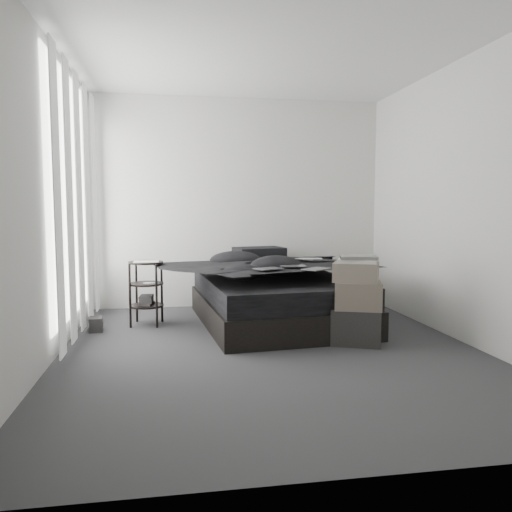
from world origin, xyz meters
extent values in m
cube|color=#343437|center=(0.00, 0.00, 0.00)|extent=(3.60, 4.20, 0.01)
cube|color=white|center=(0.00, 0.00, 2.60)|extent=(3.60, 4.20, 0.01)
cube|color=silver|center=(0.00, 2.10, 1.30)|extent=(3.60, 0.01, 2.60)
cube|color=silver|center=(0.00, -2.10, 1.30)|extent=(3.60, 0.01, 2.60)
cube|color=silver|center=(-1.80, 0.00, 1.30)|extent=(0.01, 4.20, 2.60)
cube|color=silver|center=(1.80, 0.00, 1.30)|extent=(0.01, 4.20, 2.60)
cube|color=white|center=(-1.78, 0.90, 1.35)|extent=(0.02, 2.00, 2.30)
cube|color=white|center=(-1.73, 0.90, 1.28)|extent=(0.06, 2.12, 2.48)
cube|color=black|center=(0.26, 1.02, 0.14)|extent=(1.73, 2.17, 0.28)
cube|color=black|center=(0.26, 1.02, 0.39)|extent=(1.66, 2.11, 0.22)
imported|color=black|center=(0.26, 0.97, 0.61)|extent=(1.66, 1.87, 0.24)
cube|color=black|center=(0.13, 1.80, 0.56)|extent=(0.65, 0.47, 0.14)
cube|color=black|center=(0.20, 1.79, 0.70)|extent=(0.64, 0.50, 0.13)
imported|color=silver|center=(0.62, 1.10, 0.74)|extent=(0.36, 0.27, 0.03)
cube|color=black|center=(0.06, 0.46, 0.73)|extent=(0.31, 0.27, 0.01)
cube|color=black|center=(0.34, 0.63, 0.74)|extent=(0.27, 0.20, 0.01)
cube|color=black|center=(0.50, 0.35, 0.75)|extent=(0.30, 0.29, 0.01)
cylinder|color=black|center=(-1.12, 1.16, 0.33)|extent=(0.42, 0.42, 0.67)
cube|color=white|center=(-1.11, 1.15, 0.67)|extent=(0.26, 0.19, 0.01)
cube|color=black|center=(-1.61, 0.96, 0.06)|extent=(0.15, 0.20, 0.13)
cube|color=#242424|center=(0.81, 0.10, 0.16)|extent=(0.54, 0.48, 0.32)
cube|color=#6C6255|center=(0.82, 0.08, 0.45)|extent=(0.49, 0.44, 0.25)
cube|color=#6C6255|center=(0.80, 0.10, 0.66)|extent=(0.49, 0.45, 0.17)
cube|color=silver|center=(0.81, 0.10, 0.76)|extent=(0.41, 0.37, 0.03)
cube|color=silver|center=(0.82, 0.08, 0.79)|extent=(0.38, 0.34, 0.03)
camera|label=1|loc=(-0.82, -4.16, 1.22)|focal=35.00mm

